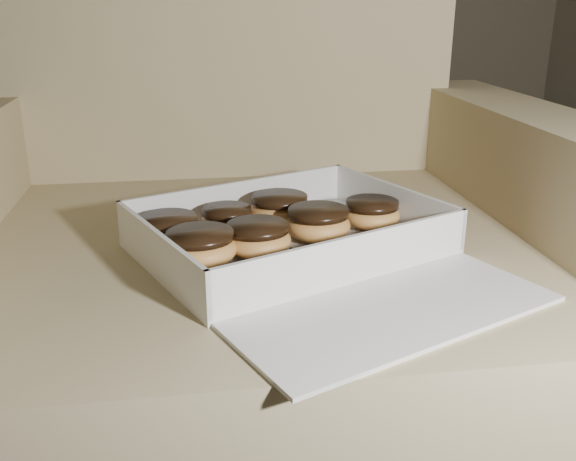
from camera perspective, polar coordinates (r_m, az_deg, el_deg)
The scene contains 12 objects.
armchair at distance 1.03m, azimuth -3.39°, elevation -6.14°, with size 1.00×0.84×1.04m.
bakery_box at distance 0.82m, azimuth 1.64°, elevation -1.75°, with size 0.50×0.54×0.06m.
donut_a at distance 0.89m, azimuth -5.45°, elevation 1.01°, with size 0.07×0.07×0.04m.
donut_b at distance 0.86m, azimuth 2.69°, elevation 0.66°, with size 0.09×0.09×0.04m.
donut_c at distance 0.80m, azimuth -2.70°, elevation -0.71°, with size 0.08×0.08×0.04m.
donut_d at distance 0.78m, azimuth -7.78°, elevation -1.49°, with size 0.09×0.09×0.04m.
donut_e at distance 0.92m, azimuth -0.75°, elevation 1.96°, with size 0.09×0.09×0.04m.
donut_f at distance 0.91m, azimuth 7.45°, elevation 1.52°, with size 0.08×0.08×0.04m.
donut_g at distance 0.85m, azimuth -10.62°, elevation 0.00°, with size 0.08×0.08×0.04m.
crumb_a at distance 0.83m, azimuth 0.32°, elevation -1.65°, with size 0.01×0.01×0.00m, color black.
crumb_b at distance 0.83m, azimuth 6.71°, elevation -1.66°, with size 0.01×0.01×0.00m, color black.
crumb_c at distance 0.78m, azimuth -4.31°, elevation -3.19°, with size 0.01×0.01×0.00m, color black.
Camera 1 is at (0.42, -0.48, 0.78)m, focal length 40.00 mm.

